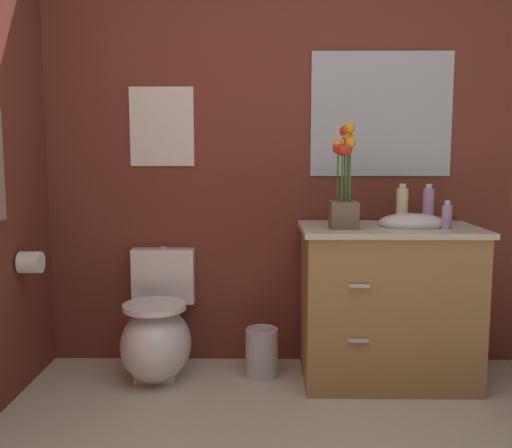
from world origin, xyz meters
TOP-DOWN VIEW (x-y plane):
  - wall_back at (0.20, 1.82)m, footprint 4.45×0.05m
  - toilet at (-0.76, 1.52)m, footprint 0.38×0.59m
  - vanity_cabinet at (0.50, 1.49)m, footprint 0.94×0.56m
  - flower_vase at (0.24, 1.41)m, footprint 0.14×0.14m
  - soap_bottle at (0.58, 1.57)m, footprint 0.06×0.06m
  - lotion_bottle at (0.73, 1.62)m, footprint 0.06×0.06m
  - hand_wash_bottle at (0.76, 1.39)m, footprint 0.05×0.05m
  - trash_bin at (-0.18, 1.53)m, footprint 0.18×0.18m
  - wall_poster at (-0.76, 1.79)m, footprint 0.37×0.01m
  - wall_mirror at (0.50, 1.79)m, footprint 0.80×0.01m
  - toilet_paper_roll at (-1.36, 1.32)m, footprint 0.11×0.11m

SIDE VIEW (x-z plane):
  - trash_bin at x=-0.18m, z-range 0.00..0.27m
  - toilet at x=-0.76m, z-range -0.10..0.59m
  - vanity_cabinet at x=0.50m, z-range -0.08..0.95m
  - toilet_paper_roll at x=-1.36m, z-range 0.62..0.74m
  - hand_wash_bottle at x=0.76m, z-range 0.84..0.98m
  - lotion_bottle at x=0.73m, z-range 0.84..1.05m
  - soap_bottle at x=0.58m, z-range 0.84..1.06m
  - flower_vase at x=0.24m, z-range 0.77..1.32m
  - wall_back at x=0.20m, z-range 0.00..2.50m
  - wall_poster at x=-0.76m, z-range 1.16..1.61m
  - wall_mirror at x=0.50m, z-range 1.10..1.80m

